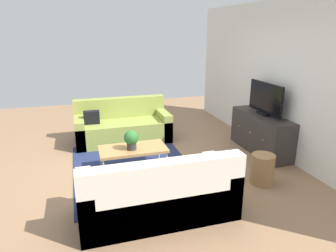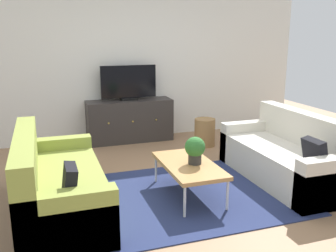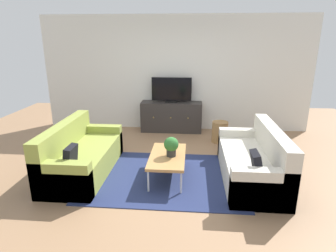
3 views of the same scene
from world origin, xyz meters
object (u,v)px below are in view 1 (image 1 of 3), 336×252
couch_right_side (159,197)px  wicker_basket (262,169)px  potted_plant (131,139)px  tv_console (261,133)px  coffee_table (133,150)px  flat_screen_tv (265,99)px  couch_left_side (122,127)px

couch_right_side → wicker_basket: 1.74m
potted_plant → tv_console: 2.47m
coffee_table → potted_plant: bearing=-25.8°
coffee_table → couch_right_side: bearing=2.1°
tv_console → flat_screen_tv: 0.65m
wicker_basket → couch_left_side: bearing=-145.5°
coffee_table → tv_console: bearing=92.8°
couch_left_side → tv_console: (1.36, 2.37, 0.07)m
tv_console → wicker_basket: 1.30m
potted_plant → couch_right_side: bearing=3.4°
tv_console → couch_left_side: bearing=-119.8°
coffee_table → wicker_basket: (0.99, 1.74, -0.13)m
couch_left_side → couch_right_side: bearing=0.0°
couch_right_side → flat_screen_tv: size_ratio=1.99×
wicker_basket → flat_screen_tv: bearing=147.5°
couch_left_side → wicker_basket: bearing=34.5°
potted_plant → flat_screen_tv: (-0.18, 2.47, 0.44)m
couch_left_side → flat_screen_tv: (1.36, 2.39, 0.72)m
wicker_basket → tv_console: bearing=148.2°
coffee_table → potted_plant: 0.21m
tv_console → wicker_basket: bearing=-31.8°
couch_right_side → tv_console: bearing=122.4°
potted_plant → tv_console: size_ratio=0.22×
potted_plant → tv_console: bearing=94.1°
potted_plant → wicker_basket: bearing=62.4°
coffee_table → potted_plant: potted_plant is taller
potted_plant → wicker_basket: (0.93, 1.77, -0.33)m
couch_left_side → coffee_table: size_ratio=1.75×
flat_screen_tv → coffee_table: bearing=-87.3°
couch_left_side → flat_screen_tv: 2.85m
couch_right_side → potted_plant: 1.36m
couch_right_side → tv_console: size_ratio=1.29×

